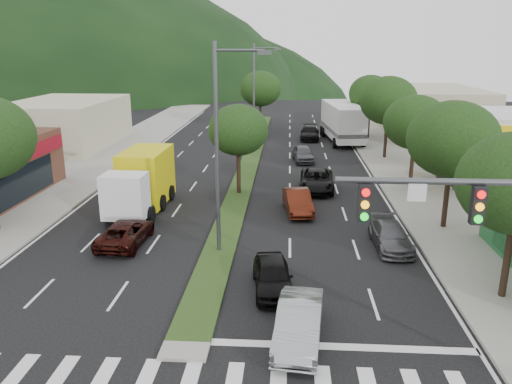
# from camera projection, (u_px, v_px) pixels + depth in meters

# --- Properties ---
(ground) EXTENTS (160.00, 160.00, 0.00)m
(ground) POSITION_uv_depth(u_px,v_px,m) (187.00, 344.00, 17.01)
(ground) COLOR black
(ground) RESTS_ON ground
(sidewalk_right) EXTENTS (5.00, 90.00, 0.15)m
(sidewalk_right) POSITION_uv_depth(u_px,v_px,m) (402.00, 171.00, 40.14)
(sidewalk_right) COLOR gray
(sidewalk_right) RESTS_ON ground
(sidewalk_left) EXTENTS (6.00, 90.00, 0.15)m
(sidewalk_left) POSITION_uv_depth(u_px,v_px,m) (93.00, 166.00, 41.73)
(sidewalk_left) COLOR gray
(sidewalk_left) RESTS_ON ground
(median) EXTENTS (1.60, 56.00, 0.12)m
(median) POSITION_uv_depth(u_px,v_px,m) (250.00, 161.00, 43.79)
(median) COLOR #223D16
(median) RESTS_ON ground
(crosswalk) EXTENTS (19.00, 2.20, 0.01)m
(crosswalk) POSITION_uv_depth(u_px,v_px,m) (174.00, 382.00, 15.09)
(crosswalk) COLOR silver
(crosswalk) RESTS_ON ground
(traffic_signal) EXTENTS (6.12, 0.40, 7.00)m
(traffic_signal) POSITION_uv_depth(u_px,v_px,m) (495.00, 241.00, 13.66)
(traffic_signal) COLOR #47494C
(traffic_signal) RESTS_ON ground
(gas_canopy) EXTENTS (12.20, 8.20, 5.25)m
(gas_canopy) POSITION_uv_depth(u_px,v_px,m) (508.00, 121.00, 35.57)
(gas_canopy) COLOR silver
(gas_canopy) RESTS_ON ground
(bldg_left_far) EXTENTS (9.00, 14.00, 4.60)m
(bldg_left_far) POSITION_uv_depth(u_px,v_px,m) (66.00, 123.00, 50.09)
(bldg_left_far) COLOR #B9B393
(bldg_left_far) RESTS_ON ground
(bldg_right_far) EXTENTS (10.00, 16.00, 5.20)m
(bldg_right_far) POSITION_uv_depth(u_px,v_px,m) (430.00, 111.00, 57.18)
(bldg_right_far) COLOR #B9B393
(bldg_right_far) RESTS_ON ground
(tree_r_b) EXTENTS (4.80, 4.80, 6.94)m
(tree_r_b) POSITION_uv_depth(u_px,v_px,m) (453.00, 139.00, 26.33)
(tree_r_b) COLOR black
(tree_r_b) RESTS_ON sidewalk_right
(tree_r_c) EXTENTS (4.40, 4.40, 6.48)m
(tree_r_c) POSITION_uv_depth(u_px,v_px,m) (416.00, 122.00, 34.07)
(tree_r_c) COLOR black
(tree_r_c) RESTS_ON sidewalk_right
(tree_r_d) EXTENTS (5.00, 5.00, 7.17)m
(tree_r_d) POSITION_uv_depth(u_px,v_px,m) (388.00, 101.00, 43.52)
(tree_r_d) COLOR black
(tree_r_d) RESTS_ON sidewalk_right
(tree_r_e) EXTENTS (4.60, 4.60, 6.71)m
(tree_r_e) POSITION_uv_depth(u_px,v_px,m) (370.00, 93.00, 53.17)
(tree_r_e) COLOR black
(tree_r_e) RESTS_ON sidewalk_right
(tree_med_near) EXTENTS (4.00, 4.00, 6.02)m
(tree_med_near) POSITION_uv_depth(u_px,v_px,m) (238.00, 130.00, 32.99)
(tree_med_near) COLOR black
(tree_med_near) RESTS_ON median
(tree_med_far) EXTENTS (4.80, 4.80, 6.94)m
(tree_med_far) POSITION_uv_depth(u_px,v_px,m) (260.00, 89.00, 57.72)
(tree_med_far) COLOR black
(tree_med_far) RESTS_ON median
(streetlight_near) EXTENTS (2.60, 0.25, 10.00)m
(streetlight_near) POSITION_uv_depth(u_px,v_px,m) (221.00, 140.00, 23.08)
(streetlight_near) COLOR #47494C
(streetlight_near) RESTS_ON ground
(streetlight_mid) EXTENTS (2.60, 0.25, 10.00)m
(streetlight_mid) POSITION_uv_depth(u_px,v_px,m) (256.00, 92.00, 47.01)
(streetlight_mid) COLOR #47494C
(streetlight_mid) RESTS_ON ground
(sedan_silver) EXTENTS (1.90, 4.38, 1.40)m
(sedan_silver) POSITION_uv_depth(u_px,v_px,m) (299.00, 323.00, 17.03)
(sedan_silver) COLOR #919398
(sedan_silver) RESTS_ON ground
(suv_maroon) EXTENTS (2.21, 4.47, 1.22)m
(suv_maroon) POSITION_uv_depth(u_px,v_px,m) (126.00, 233.00, 25.46)
(suv_maroon) COLOR black
(suv_maroon) RESTS_ON ground
(car_queue_a) EXTENTS (2.00, 4.03, 1.32)m
(car_queue_a) POSITION_uv_depth(u_px,v_px,m) (273.00, 276.00, 20.59)
(car_queue_a) COLOR black
(car_queue_a) RESTS_ON ground
(car_queue_b) EXTENTS (1.89, 4.27, 1.22)m
(car_queue_b) POSITION_uv_depth(u_px,v_px,m) (391.00, 236.00, 25.04)
(car_queue_b) COLOR #4F4F54
(car_queue_b) RESTS_ON ground
(car_queue_c) EXTENTS (1.97, 4.31, 1.37)m
(car_queue_c) POSITION_uv_depth(u_px,v_px,m) (298.00, 201.00, 30.33)
(car_queue_c) COLOR #4C190C
(car_queue_c) RESTS_ON ground
(car_queue_d) EXTENTS (2.55, 5.14, 1.40)m
(car_queue_d) POSITION_uv_depth(u_px,v_px,m) (317.00, 180.00, 35.02)
(car_queue_d) COLOR black
(car_queue_d) RESTS_ON ground
(car_queue_e) EXTENTS (2.08, 4.19, 1.37)m
(car_queue_e) POSITION_uv_depth(u_px,v_px,m) (303.00, 154.00, 43.70)
(car_queue_e) COLOR #49494D
(car_queue_e) RESTS_ON ground
(car_queue_f) EXTENTS (2.20, 4.97, 1.42)m
(car_queue_f) POSITION_uv_depth(u_px,v_px,m) (310.00, 133.00, 54.00)
(car_queue_f) COLOR black
(car_queue_f) RESTS_ON ground
(box_truck) EXTENTS (2.96, 7.23, 3.53)m
(box_truck) POSITION_uv_depth(u_px,v_px,m) (143.00, 182.00, 30.86)
(box_truck) COLOR white
(box_truck) RESTS_ON ground
(motorhome) EXTENTS (4.13, 10.49, 3.93)m
(motorhome) POSITION_uv_depth(u_px,v_px,m) (342.00, 122.00, 52.66)
(motorhome) COLOR silver
(motorhome) RESTS_ON ground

